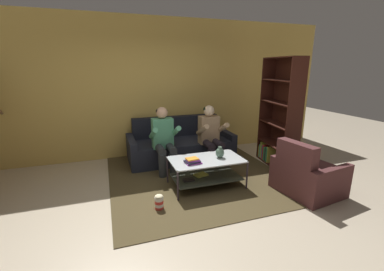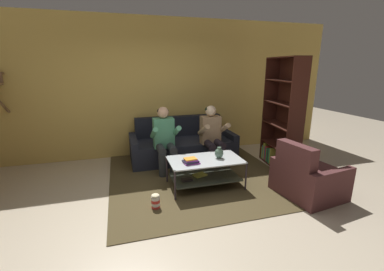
% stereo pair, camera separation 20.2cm
% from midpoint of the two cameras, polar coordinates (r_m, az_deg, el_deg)
% --- Properties ---
extents(ground, '(16.80, 16.80, 0.00)m').
position_cam_midpoint_polar(ground, '(3.75, -3.62, -15.55)').
color(ground, '#BFAF95').
extents(back_partition, '(8.40, 0.12, 2.90)m').
position_cam_midpoint_polar(back_partition, '(5.66, -10.60, 10.19)').
color(back_partition, tan).
rests_on(back_partition, ground).
extents(couch, '(2.15, 0.94, 0.86)m').
position_cam_midpoint_polar(couch, '(5.46, -3.73, -2.28)').
color(couch, black).
rests_on(couch, ground).
extents(person_seated_left, '(0.50, 0.58, 1.20)m').
position_cam_midpoint_polar(person_seated_left, '(4.74, -7.49, -0.45)').
color(person_seated_left, '#2A2E30').
rests_on(person_seated_left, ground).
extents(person_seated_right, '(0.50, 0.58, 1.18)m').
position_cam_midpoint_polar(person_seated_right, '(5.00, 3.05, 0.40)').
color(person_seated_right, black).
rests_on(person_seated_right, ground).
extents(coffee_table, '(1.17, 0.67, 0.47)m').
position_cam_midpoint_polar(coffee_table, '(4.19, 1.69, -7.27)').
color(coffee_table, silver).
rests_on(coffee_table, ground).
extents(area_rug, '(3.00, 3.36, 0.01)m').
position_cam_midpoint_polar(area_rug, '(4.81, -0.86, -8.23)').
color(area_rug, '#483C22').
rests_on(area_rug, ground).
extents(vase, '(0.14, 0.14, 0.18)m').
position_cam_midpoint_polar(vase, '(4.18, 4.84, -3.82)').
color(vase, '#4B6854').
rests_on(vase, coffee_table).
extents(book_stack, '(0.26, 0.22, 0.08)m').
position_cam_midpoint_polar(book_stack, '(3.95, -1.34, -5.69)').
color(book_stack, '#883290').
rests_on(book_stack, coffee_table).
extents(bookshelf, '(0.44, 1.07, 2.08)m').
position_cam_midpoint_polar(bookshelf, '(5.25, 17.74, 2.91)').
color(bookshelf, '#361710').
rests_on(bookshelf, ground).
extents(armchair, '(0.91, 0.96, 0.85)m').
position_cam_midpoint_polar(armchair, '(4.33, 22.95, -8.25)').
color(armchair, '#4F292A').
rests_on(armchair, ground).
extents(popcorn_tub, '(0.12, 0.12, 0.21)m').
position_cam_midpoint_polar(popcorn_tub, '(3.68, -8.95, -14.42)').
color(popcorn_tub, red).
rests_on(popcorn_tub, ground).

